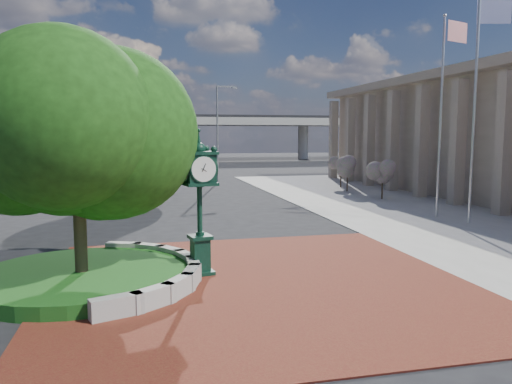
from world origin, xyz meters
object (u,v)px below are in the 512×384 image
object	(u,v)px
post_clock	(200,197)
street_lamp_near	(220,126)
parked_car	(173,168)
street_lamp_far	(153,119)
flagpole_a	(441,115)
flagpole_b	(474,107)

from	to	relation	value
post_clock	street_lamp_near	size ratio (longest dim) A/B	0.51
parked_car	street_lamp_far	size ratio (longest dim) A/B	0.49
street_lamp_near	street_lamp_far	bearing A→B (deg)	116.65
parked_car	flagpole_a	size ratio (longest dim) A/B	0.48
flagpole_a	parked_car	bearing A→B (deg)	111.07
flagpole_a	flagpole_b	size ratio (longest dim) A/B	0.95
flagpole_a	street_lamp_near	bearing A→B (deg)	110.96
flagpole_b	parked_car	bearing A→B (deg)	110.59
flagpole_b	street_lamp_far	xyz separation A→B (m)	(-14.13, 34.26, 0.36)
street_lamp_near	street_lamp_far	size ratio (longest dim) A/B	0.85
parked_car	flagpole_a	bearing A→B (deg)	-47.47
post_clock	parked_car	xyz separation A→B (m)	(1.64, 38.34, -1.58)
parked_car	flagpole_b	xyz separation A→B (m)	(12.16, -32.37, 4.76)
street_lamp_near	street_lamp_far	distance (m)	12.39
parked_car	flagpole_a	xyz separation A→B (m)	(11.70, -30.36, 4.46)
post_clock	street_lamp_far	xyz separation A→B (m)	(-0.33, 40.23, 3.53)
parked_car	flagpole_b	bearing A→B (deg)	-47.95
street_lamp_far	street_lamp_near	bearing A→B (deg)	-63.35
street_lamp_near	flagpole_a	bearing A→B (deg)	-69.04
post_clock	street_lamp_far	distance (m)	40.38
street_lamp_near	parked_car	bearing A→B (deg)	111.33
street_lamp_near	flagpole_b	bearing A→B (deg)	-69.70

